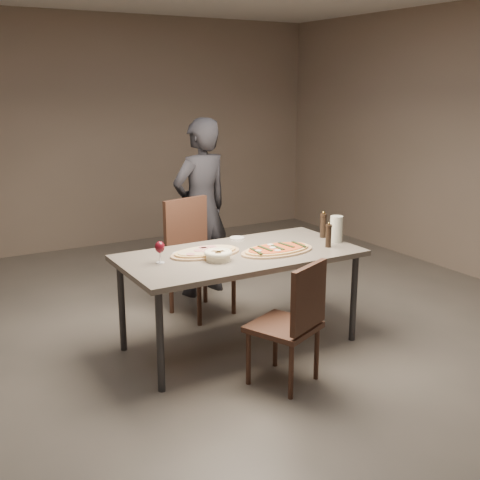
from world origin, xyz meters
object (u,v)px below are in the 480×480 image
bread_basket (218,255)px  carafe (336,229)px  dining_table (240,260)px  pepper_mill_left (323,225)px  zucchini_pizza (277,250)px  chair_far (195,250)px  chair_near (294,318)px  diner (201,208)px  ham_pizza (206,252)px

bread_basket → carafe: bearing=-0.7°
dining_table → pepper_mill_left: pepper_mill_left is taller
zucchini_pizza → chair_far: 1.00m
chair_far → bread_basket: bearing=61.2°
zucchini_pizza → bread_basket: (-0.49, 0.02, 0.03)m
carafe → chair_far: 1.28m
zucchini_pizza → carafe: size_ratio=2.85×
pepper_mill_left → chair_near: 1.22m
zucchini_pizza → carafe: 0.58m
bread_basket → diner: 1.44m
diner → zucchini_pizza: bearing=76.3°
ham_pizza → carafe: size_ratio=2.61×
zucchini_pizza → ham_pizza: (-0.50, 0.21, -0.00)m
ham_pizza → chair_far: (0.27, 0.74, -0.20)m
pepper_mill_left → chair_far: size_ratio=0.22×
dining_table → diner: diner is taller
zucchini_pizza → diner: diner is taller
chair_near → dining_table: bearing=65.0°
dining_table → diner: 1.28m
dining_table → chair_near: (-0.02, -0.74, -0.21)m
dining_table → chair_near: 0.77m
bread_basket → chair_near: 0.75m
chair_near → diner: diner is taller
chair_far → zucchini_pizza: bearing=90.5°
carafe → dining_table: bearing=172.4°
carafe → chair_near: 1.12m
zucchini_pizza → chair_far: bearing=120.7°
chair_near → chair_far: chair_far is taller
zucchini_pizza → chair_far: (-0.23, 0.96, -0.20)m
dining_table → ham_pizza: ham_pizza is taller
pepper_mill_left → chair_far: (-0.80, 0.78, -0.29)m
pepper_mill_left → chair_far: bearing=135.8°
carafe → bread_basket: bearing=179.3°
dining_table → zucchini_pizza: zucchini_pizza is taller
pepper_mill_left → carafe: size_ratio=1.04×
zucchini_pizza → diner: bearing=105.6°
zucchini_pizza → bread_basket: 0.50m
bread_basket → pepper_mill_left: bearing=8.3°
dining_table → zucchini_pizza: bearing=-24.8°
bread_basket → diner: bearing=68.2°
dining_table → zucchini_pizza: 0.29m
bread_basket → carafe: (1.07, -0.01, 0.06)m
ham_pizza → chair_near: 0.91m
dining_table → ham_pizza: (-0.24, 0.10, 0.07)m
diner → chair_near: bearing=69.0°
zucchini_pizza → pepper_mill_left: bearing=34.4°
dining_table → pepper_mill_left: size_ratio=8.15×
ham_pizza → carafe: bearing=-20.7°
ham_pizza → pepper_mill_left: (1.07, -0.04, 0.09)m
dining_table → bread_basket: 0.28m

